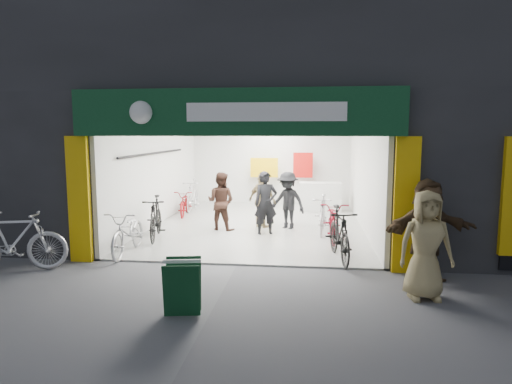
% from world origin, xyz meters
% --- Properties ---
extents(ground, '(60.00, 60.00, 0.00)m').
position_xyz_m(ground, '(0.00, 0.00, 0.00)').
color(ground, '#56565B').
rests_on(ground, ground).
extents(building, '(17.00, 10.27, 8.00)m').
position_xyz_m(building, '(0.91, 4.99, 4.31)').
color(building, '#232326').
rests_on(building, ground).
extents(bike_left_front, '(0.76, 1.92, 0.99)m').
position_xyz_m(bike_left_front, '(-2.50, 0.60, 0.50)').
color(bike_left_front, '#BCBBC0').
rests_on(bike_left_front, ground).
extents(bike_left_midfront, '(0.86, 1.88, 1.09)m').
position_xyz_m(bike_left_midfront, '(-2.37, 2.01, 0.55)').
color(bike_left_midfront, black).
rests_on(bike_left_midfront, ground).
extents(bike_left_midback, '(0.75, 1.66, 0.84)m').
position_xyz_m(bike_left_midback, '(-2.50, 5.22, 0.42)').
color(bike_left_midback, maroon).
rests_on(bike_left_midback, ground).
extents(bike_left_back, '(0.59, 1.82, 1.08)m').
position_xyz_m(bike_left_back, '(-2.50, 6.18, 0.54)').
color(bike_left_back, silver).
rests_on(bike_left_back, ground).
extents(bike_right_front, '(0.79, 1.94, 1.14)m').
position_xyz_m(bike_right_front, '(2.07, 0.60, 0.57)').
color(bike_right_front, black).
rests_on(bike_right_front, ground).
extents(bike_right_mid, '(0.67, 1.91, 1.00)m').
position_xyz_m(bike_right_mid, '(2.03, 2.39, 0.50)').
color(bike_right_mid, maroon).
rests_on(bike_right_mid, ground).
extents(bike_right_back, '(0.63, 1.74, 1.03)m').
position_xyz_m(bike_right_back, '(1.80, 3.20, 0.51)').
color(bike_right_back, '#A6A6AA').
rests_on(bike_right_back, ground).
extents(parked_bike, '(2.08, 1.08, 1.20)m').
position_xyz_m(parked_bike, '(-4.21, -0.86, 0.60)').
color(parked_bike, silver).
rests_on(parked_bike, ground).
extents(customer_a, '(0.71, 0.59, 1.67)m').
position_xyz_m(customer_a, '(0.32, 2.79, 0.84)').
color(customer_a, black).
rests_on(customer_a, ground).
extents(customer_b, '(0.90, 0.77, 1.60)m').
position_xyz_m(customer_b, '(-0.94, 3.21, 0.80)').
color(customer_b, '#3A231A').
rests_on(customer_b, ground).
extents(customer_c, '(1.19, 1.01, 1.60)m').
position_xyz_m(customer_c, '(0.85, 3.53, 0.80)').
color(customer_c, black).
rests_on(customer_c, ground).
extents(customer_d, '(0.97, 0.83, 1.57)m').
position_xyz_m(customer_d, '(0.15, 3.60, 0.78)').
color(customer_d, '#988258').
rests_on(customer_d, ground).
extents(pedestrian_near, '(0.92, 0.65, 1.77)m').
position_xyz_m(pedestrian_near, '(3.30, -1.44, 0.88)').
color(pedestrian_near, '#9C8A5A').
rests_on(pedestrian_near, ground).
extents(pedestrian_far, '(1.81, 1.06, 1.86)m').
position_xyz_m(pedestrian_far, '(3.54, -0.52, 0.93)').
color(pedestrian_far, '#3D2C1C').
rests_on(pedestrian_far, ground).
extents(sandwich_board, '(0.61, 0.62, 0.81)m').
position_xyz_m(sandwich_board, '(-0.38, -2.57, 0.45)').
color(sandwich_board, '#0E391C').
rests_on(sandwich_board, ground).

